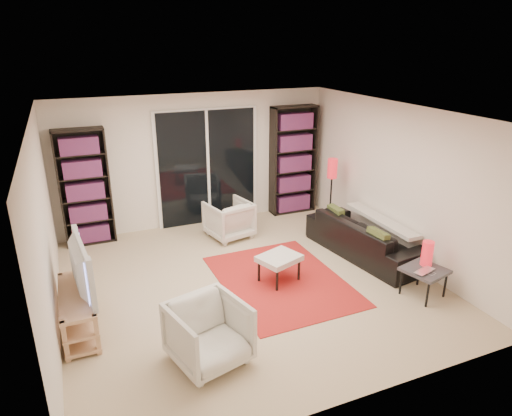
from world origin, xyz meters
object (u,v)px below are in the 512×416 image
object	(u,v)px
bookshelf_right	(293,160)
floor_lamp	(332,176)
bookshelf_left	(85,188)
armchair_front	(209,333)
armchair_back	(229,219)
sofa	(366,237)
side_table	(425,272)
ottoman	(279,259)
tv_stand	(79,310)

from	to	relation	value
bookshelf_right	floor_lamp	bearing A→B (deg)	-75.09
bookshelf_left	armchair_front	xyz separation A→B (m)	(0.94, -3.73, -0.63)
bookshelf_left	armchair_back	bearing A→B (deg)	-17.39
bookshelf_right	armchair_front	distance (m)	4.79
floor_lamp	bookshelf_left	bearing A→B (deg)	166.41
sofa	side_table	bearing A→B (deg)	170.87
armchair_front	sofa	bearing A→B (deg)	11.47
bookshelf_left	sofa	distance (m)	4.65
bookshelf_right	side_table	bearing A→B (deg)	-87.66
ottoman	side_table	xyz separation A→B (m)	(1.62, -1.11, 0.01)
armchair_front	side_table	size ratio (longest dim) A/B	1.24
armchair_back	ottoman	size ratio (longest dim) A/B	1.06
bookshelf_left	side_table	world-z (taller)	bookshelf_left
armchair_back	tv_stand	bearing A→B (deg)	23.88
sofa	bookshelf_left	bearing A→B (deg)	52.97
sofa	side_table	xyz separation A→B (m)	(-0.03, -1.35, 0.05)
sofa	ottoman	bearing A→B (deg)	90.08
tv_stand	side_table	size ratio (longest dim) A/B	1.94
bookshelf_left	side_table	xyz separation A→B (m)	(4.00, -3.58, -0.62)
side_table	bookshelf_right	bearing A→B (deg)	92.34
bookshelf_left	tv_stand	size ratio (longest dim) A/B	1.63
tv_stand	ottoman	distance (m)	2.70
side_table	ottoman	bearing A→B (deg)	145.53
side_table	floor_lamp	bearing A→B (deg)	87.37
tv_stand	armchair_front	size ratio (longest dim) A/B	1.56
tv_stand	ottoman	bearing A→B (deg)	2.73
ottoman	sofa	bearing A→B (deg)	8.14
sofa	armchair_back	xyz separation A→B (m)	(-1.77, 1.52, 0.02)
tv_stand	armchair_front	xyz separation A→B (m)	(1.26, -1.14, 0.09)
bookshelf_right	bookshelf_left	bearing A→B (deg)	180.00
bookshelf_left	bookshelf_right	world-z (taller)	bookshelf_right
armchair_back	side_table	distance (m)	3.36
tv_stand	armchair_front	distance (m)	1.70
floor_lamp	bookshelf_right	bearing A→B (deg)	104.91
bookshelf_left	armchair_front	size ratio (longest dim) A/B	2.55
side_table	sofa	bearing A→B (deg)	88.93
armchair_back	floor_lamp	xyz separation A→B (m)	(1.87, -0.29, 0.65)
ottoman	floor_lamp	distance (m)	2.36
side_table	bookshelf_left	bearing A→B (deg)	138.18
sofa	ottoman	distance (m)	1.66
sofa	tv_stand	bearing A→B (deg)	86.73
tv_stand	side_table	xyz separation A→B (m)	(4.32, -0.98, 0.09)
sofa	floor_lamp	size ratio (longest dim) A/B	1.61
tv_stand	ottoman	world-z (taller)	tv_stand
armchair_front	floor_lamp	xyz separation A→B (m)	(3.18, 2.74, 0.63)
bookshelf_right	side_table	size ratio (longest dim) A/B	3.40
sofa	armchair_front	bearing A→B (deg)	107.98
sofa	armchair_front	size ratio (longest dim) A/B	2.72
armchair_front	armchair_back	bearing A→B (deg)	51.98
bookshelf_right	side_table	distance (m)	3.64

